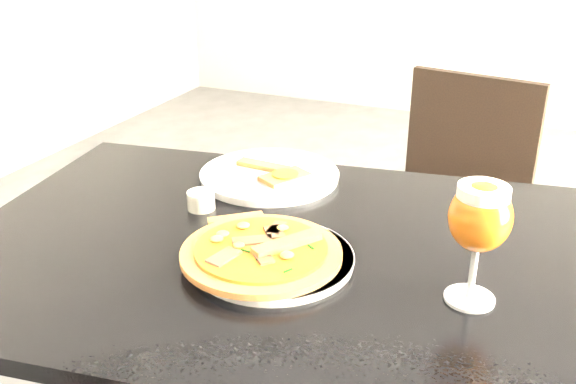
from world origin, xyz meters
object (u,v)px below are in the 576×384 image
at_px(pizza, 262,251).
at_px(chair_far, 449,215).
at_px(dining_table, 291,288).
at_px(beer_glass, 480,218).

bearing_deg(pizza, chair_far, 78.60).
distance_m(dining_table, beer_glass, 0.39).
relative_size(chair_far, pizza, 3.20).
bearing_deg(chair_far, pizza, -90.87).
distance_m(pizza, beer_glass, 0.36).
relative_size(chair_far, beer_glass, 4.48).
bearing_deg(dining_table, pizza, -113.63).
xyz_separation_m(pizza, beer_glass, (0.34, 0.03, 0.12)).
relative_size(dining_table, beer_glass, 6.74).
bearing_deg(chair_far, beer_glass, -68.85).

